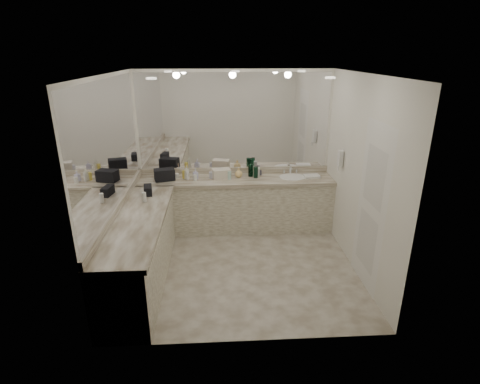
{
  "coord_description": "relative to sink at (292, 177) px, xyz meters",
  "views": [
    {
      "loc": [
        -0.26,
        -4.62,
        2.84
      ],
      "look_at": [
        0.03,
        0.4,
        0.96
      ],
      "focal_mm": 28.0,
      "sensor_mm": 36.0,
      "label": 1
    }
  ],
  "objects": [
    {
      "name": "wall_left",
      "position": [
        -2.55,
        -1.2,
        0.41
      ],
      "size": [
        0.02,
        3.0,
        2.6
      ],
      "primitive_type": "cube",
      "color": "silver",
      "rests_on": "floor"
    },
    {
      "name": "soap_bottle_c",
      "position": [
        -0.89,
        0.06,
        0.09
      ],
      "size": [
        0.13,
        0.13,
        0.16
      ],
      "primitive_type": "imported",
      "rotation": [
        0.0,
        0.0,
        0.01
      ],
      "color": "#F1CA7C",
      "rests_on": "vanity_back_top"
    },
    {
      "name": "amenity_bottle_3",
      "position": [
        -1.95,
        -0.02,
        0.06
      ],
      "size": [
        0.04,
        0.04,
        0.11
      ],
      "primitive_type": "cylinder",
      "color": "#E0B28C",
      "rests_on": "vanity_back_top"
    },
    {
      "name": "amenity_bottle_4",
      "position": [
        -0.52,
        0.15,
        0.05
      ],
      "size": [
        0.06,
        0.06,
        0.08
      ],
      "primitive_type": "cylinder",
      "color": "#3F3F4C",
      "rests_on": "vanity_back_top"
    },
    {
      "name": "amenity_bottle_5",
      "position": [
        -1.79,
        0.05,
        0.07
      ],
      "size": [
        0.06,
        0.06,
        0.13
      ],
      "primitive_type": "cylinder",
      "color": "#F2D84C",
      "rests_on": "vanity_back_top"
    },
    {
      "name": "soap_bottle_a",
      "position": [
        -1.74,
        0.01,
        0.11
      ],
      "size": [
        0.1,
        0.1,
        0.22
      ],
      "primitive_type": "imported",
      "rotation": [
        0.0,
        0.0,
        0.18
      ],
      "color": "beige",
      "rests_on": "vanity_back_top"
    },
    {
      "name": "backsplash_left",
      "position": [
        -2.53,
        -1.2,
        0.05
      ],
      "size": [
        0.04,
        3.0,
        0.1
      ],
      "primitive_type": "cube",
      "color": "beige",
      "rests_on": "vanity_left_top"
    },
    {
      "name": "sink",
      "position": [
        0.0,
        0.0,
        0.0
      ],
      "size": [
        0.44,
        0.44,
        0.03
      ],
      "primitive_type": "cylinder",
      "color": "white",
      "rests_on": "vanity_back_top"
    },
    {
      "name": "green_bottle_0",
      "position": [
        -0.69,
        0.09,
        0.11
      ],
      "size": [
        0.07,
        0.07,
        0.2
      ],
      "primitive_type": "cylinder",
      "color": "#145033",
      "rests_on": "vanity_back_top"
    },
    {
      "name": "vanity_left_base",
      "position": [
        -2.25,
        -1.5,
        -0.48
      ],
      "size": [
        0.6,
        2.4,
        0.84
      ],
      "primitive_type": "cube",
      "color": "silver",
      "rests_on": "floor"
    },
    {
      "name": "mirror_back",
      "position": [
        -0.95,
        0.29,
        0.88
      ],
      "size": [
        3.12,
        0.01,
        1.55
      ],
      "primitive_type": "cube",
      "color": "white",
      "rests_on": "wall_back"
    },
    {
      "name": "hand_towel",
      "position": [
        0.31,
        -0.03,
        0.03
      ],
      "size": [
        0.27,
        0.19,
        0.04
      ],
      "primitive_type": "cube",
      "rotation": [
        0.0,
        0.0,
        0.08
      ],
      "color": "white",
      "rests_on": "vanity_back_top"
    },
    {
      "name": "vanity_back_base",
      "position": [
        -0.95,
        0.0,
        -0.48
      ],
      "size": [
        3.2,
        0.6,
        0.84
      ],
      "primitive_type": "cube",
      "color": "silver",
      "rests_on": "floor"
    },
    {
      "name": "cream_cosmetic_case",
      "position": [
        -1.18,
        0.01,
        0.09
      ],
      "size": [
        0.32,
        0.24,
        0.17
      ],
      "primitive_type": "cube",
      "rotation": [
        0.0,
        0.0,
        0.25
      ],
      "color": "beige",
      "rests_on": "vanity_back_top"
    },
    {
      "name": "green_bottle_1",
      "position": [
        -0.68,
        0.13,
        0.1
      ],
      "size": [
        0.07,
        0.07,
        0.19
      ],
      "primitive_type": "cylinder",
      "color": "#145033",
      "rests_on": "vanity_back_top"
    },
    {
      "name": "wall_right",
      "position": [
        0.65,
        -1.2,
        0.41
      ],
      "size": [
        0.02,
        3.0,
        2.6
      ],
      "primitive_type": "cube",
      "color": "silver",
      "rests_on": "floor"
    },
    {
      "name": "backsplash_back",
      "position": [
        -0.95,
        0.28,
        0.05
      ],
      "size": [
        3.2,
        0.04,
        0.1
      ],
      "primitive_type": "cube",
      "color": "beige",
      "rests_on": "vanity_back_top"
    },
    {
      "name": "amenity_bottle_2",
      "position": [
        -1.05,
        -0.05,
        0.07
      ],
      "size": [
        0.06,
        0.06,
        0.14
      ],
      "primitive_type": "cylinder",
      "color": "silver",
      "rests_on": "vanity_back_top"
    },
    {
      "name": "soap_bottle_b",
      "position": [
        -1.6,
        0.01,
        0.09
      ],
      "size": [
        0.09,
        0.1,
        0.17
      ],
      "primitive_type": "imported",
      "rotation": [
        0.0,
        0.0,
        0.27
      ],
      "color": "silver",
      "rests_on": "vanity_back_top"
    },
    {
      "name": "amenity_bottle_1",
      "position": [
        -1.35,
        0.02,
        0.06
      ],
      "size": [
        0.06,
        0.06,
        0.11
      ],
      "primitive_type": "cylinder",
      "color": "silver",
      "rests_on": "vanity_back_top"
    },
    {
      "name": "amenity_bottle_0",
      "position": [
        -1.73,
        -0.02,
        0.08
      ],
      "size": [
        0.04,
        0.04,
        0.15
      ],
      "primitive_type": "cylinder",
      "color": "white",
      "rests_on": "vanity_back_top"
    },
    {
      "name": "amenity_bottle_6",
      "position": [
        -1.6,
        -0.08,
        0.05
      ],
      "size": [
        0.06,
        0.06,
        0.09
      ],
      "primitive_type": "cylinder",
      "color": "white",
      "rests_on": "vanity_back_top"
    },
    {
      "name": "mirror_left",
      "position": [
        -2.54,
        -1.2,
        0.88
      ],
      "size": [
        0.01,
        2.92,
        1.55
      ],
      "primitive_type": "cube",
      "color": "white",
      "rests_on": "wall_left"
    },
    {
      "name": "faucet",
      "position": [
        0.0,
        0.21,
        0.07
      ],
      "size": [
        0.24,
        0.16,
        0.14
      ],
      "primitive_type": "cube",
      "color": "silver",
      "rests_on": "vanity_back_top"
    },
    {
      "name": "wall_phone",
      "position": [
        0.61,
        -0.5,
        0.46
      ],
      "size": [
        0.06,
        0.1,
        0.24
      ],
      "primitive_type": "cube",
      "color": "white",
      "rests_on": "wall_right"
    },
    {
      "name": "black_bag_spill",
      "position": [
        -2.25,
        -0.66,
        0.07
      ],
      "size": [
        0.15,
        0.26,
        0.13
      ],
      "primitive_type": "cube",
      "rotation": [
        0.0,
        0.0,
        0.17
      ],
      "color": "black",
      "rests_on": "vanity_left_top"
    },
    {
      "name": "amenity_bottle_7",
      "position": [
        -0.57,
        0.09,
        0.08
      ],
      "size": [
        0.06,
        0.06,
        0.15
      ],
      "primitive_type": "cylinder",
      "color": "white",
      "rests_on": "vanity_back_top"
    },
    {
      "name": "vanity_back_top",
      "position": [
        -0.95,
        -0.01,
        -0.03
      ],
      "size": [
        3.2,
        0.64,
        0.06
      ],
      "primitive_type": "cube",
      "color": "beige",
      "rests_on": "vanity_back_base"
    },
    {
      "name": "door",
      "position": [
        0.64,
        -1.7,
        0.16
      ],
      "size": [
        0.02,
        0.82,
        2.1
      ],
      "primitive_type": "cube",
      "color": "white",
      "rests_on": "wall_right"
    },
    {
      "name": "ceiling",
      "position": [
        -0.95,
        -1.2,
        1.71
      ],
      "size": [
        3.2,
        3.2,
        0.0
      ],
      "primitive_type": "plane",
      "color": "white",
      "rests_on": "floor"
    },
    {
      "name": "lotion_left",
      "position": [
        -2.25,
        -0.95,
        0.07
      ],
      "size": [
        0.06,
        0.06,
        0.13
      ],
      "primitive_type": "cylinder",
      "color": "white",
      "rests_on": "vanity_left_top"
    },
    {
      "name": "green_bottle_2",
      "position": [
        -0.61,
        0.01,
        0.1
      ],
      "size": [
        0.07,
        0.07,
        0.19
      ],
      "primitive_type": "cylinder",
      "color": "#145033",
      "rests_on": "vanity_back_top"
    },
    {
      "name": "floor",
      "position": [
        -0.95,
        -1.2,
        -0.9
      ],
      "size": [
        3.2,
        3.2,
        0.0
      ],
      "primitive_type": "plane",
      "color": "#BDB4A2",
      "rests_on": "ground"
    },
    {
      "name": "amenity_bottle_8",
      "position": [
        -1.91,
        0.12,
        0.04
      ],
      "size": [
        0.06,
        0.06,
        0.06
      ],
      "primitive_type": "cylinder",
      "color": "white",
      "rests_on": "vanity_back_top"
    },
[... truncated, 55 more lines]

